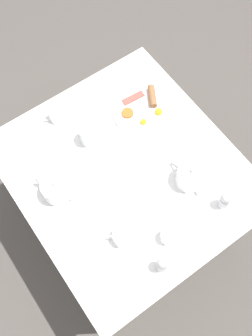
{
  "coord_description": "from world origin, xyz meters",
  "views": [
    {
      "loc": [
        -0.38,
        -0.54,
        2.18
      ],
      "look_at": [
        0.0,
        0.0,
        0.73
      ],
      "focal_mm": 42.0,
      "sensor_mm": 36.0,
      "label": 1
    }
  ],
  "objects_px": {
    "teacup_with_saucer_right": "(58,115)",
    "fork_by_plate": "(16,144)",
    "teapot_near": "(56,189)",
    "pepper_grinder": "(163,264)",
    "water_glass_tall": "(89,135)",
    "knife_by_plate": "(124,178)",
    "teacup_with_saucer_left": "(123,237)",
    "creamer_jug": "(168,236)",
    "salt_grinder": "(225,200)",
    "breakfast_plate": "(144,109)",
    "teapot_far": "(190,176)"
  },
  "relations": [
    {
      "from": "teapot_near",
      "to": "teacup_with_saucer_left",
      "type": "distance_m",
      "value": 0.32
    },
    {
      "from": "water_glass_tall",
      "to": "creamer_jug",
      "type": "distance_m",
      "value": 0.53
    },
    {
      "from": "salt_grinder",
      "to": "teacup_with_saucer_left",
      "type": "bearing_deg",
      "value": 163.97
    },
    {
      "from": "pepper_grinder",
      "to": "salt_grinder",
      "type": "bearing_deg",
      "value": 8.93
    },
    {
      "from": "teapot_far",
      "to": "pepper_grinder",
      "type": "relative_size",
      "value": 1.95
    },
    {
      "from": "breakfast_plate",
      "to": "fork_by_plate",
      "type": "bearing_deg",
      "value": 161.99
    },
    {
      "from": "teacup_with_saucer_right",
      "to": "water_glass_tall",
      "type": "xyz_separation_m",
      "value": [
        0.05,
        -0.17,
        0.02
      ]
    },
    {
      "from": "salt_grinder",
      "to": "fork_by_plate",
      "type": "relative_size",
      "value": 0.61
    },
    {
      "from": "breakfast_plate",
      "to": "knife_by_plate",
      "type": "height_order",
      "value": "breakfast_plate"
    },
    {
      "from": "teapot_near",
      "to": "water_glass_tall",
      "type": "bearing_deg",
      "value": 88.39
    },
    {
      "from": "teapot_near",
      "to": "teacup_with_saucer_left",
      "type": "bearing_deg",
      "value": -11.41
    },
    {
      "from": "breakfast_plate",
      "to": "teacup_with_saucer_right",
      "type": "xyz_separation_m",
      "value": [
        -0.33,
        0.18,
        0.02
      ]
    },
    {
      "from": "creamer_jug",
      "to": "knife_by_plate",
      "type": "height_order",
      "value": "creamer_jug"
    },
    {
      "from": "teapot_far",
      "to": "salt_grinder",
      "type": "height_order",
      "value": "teapot_far"
    },
    {
      "from": "water_glass_tall",
      "to": "salt_grinder",
      "type": "height_order",
      "value": "salt_grinder"
    },
    {
      "from": "teacup_with_saucer_left",
      "to": "salt_grinder",
      "type": "relative_size",
      "value": 1.54
    },
    {
      "from": "water_glass_tall",
      "to": "fork_by_plate",
      "type": "relative_size",
      "value": 0.55
    },
    {
      "from": "fork_by_plate",
      "to": "knife_by_plate",
      "type": "height_order",
      "value": "same"
    },
    {
      "from": "teacup_with_saucer_left",
      "to": "knife_by_plate",
      "type": "bearing_deg",
      "value": 53.4
    },
    {
      "from": "teacup_with_saucer_left",
      "to": "creamer_jug",
      "type": "distance_m",
      "value": 0.17
    },
    {
      "from": "breakfast_plate",
      "to": "pepper_grinder",
      "type": "bearing_deg",
      "value": -121.07
    },
    {
      "from": "salt_grinder",
      "to": "fork_by_plate",
      "type": "distance_m",
      "value": 0.89
    },
    {
      "from": "teapot_near",
      "to": "knife_by_plate",
      "type": "xyz_separation_m",
      "value": [
        0.25,
        -0.1,
        -0.04
      ]
    },
    {
      "from": "pepper_grinder",
      "to": "creamer_jug",
      "type": "bearing_deg",
      "value": 40.03
    },
    {
      "from": "breakfast_plate",
      "to": "teacup_with_saucer_left",
      "type": "xyz_separation_m",
      "value": [
        -0.41,
        -0.42,
        0.02
      ]
    },
    {
      "from": "teapot_near",
      "to": "knife_by_plate",
      "type": "bearing_deg",
      "value": 38.27
    },
    {
      "from": "teapot_far",
      "to": "pepper_grinder",
      "type": "distance_m",
      "value": 0.37
    },
    {
      "from": "creamer_jug",
      "to": "fork_by_plate",
      "type": "relative_size",
      "value": 0.5
    },
    {
      "from": "breakfast_plate",
      "to": "teacup_with_saucer_right",
      "type": "distance_m",
      "value": 0.38
    },
    {
      "from": "water_glass_tall",
      "to": "knife_by_plate",
      "type": "bearing_deg",
      "value": -85.38
    },
    {
      "from": "teapot_far",
      "to": "teacup_with_saucer_right",
      "type": "distance_m",
      "value": 0.62
    },
    {
      "from": "breakfast_plate",
      "to": "teapot_near",
      "type": "relative_size",
      "value": 1.55
    },
    {
      "from": "teacup_with_saucer_right",
      "to": "fork_by_plate",
      "type": "distance_m",
      "value": 0.22
    },
    {
      "from": "teapot_near",
      "to": "teapot_far",
      "type": "bearing_deg",
      "value": 30.38
    },
    {
      "from": "knife_by_plate",
      "to": "fork_by_plate",
      "type": "bearing_deg",
      "value": 126.17
    },
    {
      "from": "pepper_grinder",
      "to": "knife_by_plate",
      "type": "distance_m",
      "value": 0.39
    },
    {
      "from": "knife_by_plate",
      "to": "teacup_with_saucer_right",
      "type": "bearing_deg",
      "value": 100.05
    },
    {
      "from": "creamer_jug",
      "to": "breakfast_plate",
      "type": "bearing_deg",
      "value": 62.52
    },
    {
      "from": "salt_grinder",
      "to": "teapot_near",
      "type": "bearing_deg",
      "value": 140.19
    },
    {
      "from": "salt_grinder",
      "to": "knife_by_plate",
      "type": "relative_size",
      "value": 0.52
    },
    {
      "from": "teapot_far",
      "to": "creamer_jug",
      "type": "relative_size",
      "value": 2.39
    },
    {
      "from": "teapot_near",
      "to": "water_glass_tall",
      "type": "xyz_separation_m",
      "value": [
        0.24,
        0.13,
        -0.0
      ]
    },
    {
      "from": "teacup_with_saucer_left",
      "to": "water_glass_tall",
      "type": "relative_size",
      "value": 1.69
    },
    {
      "from": "teacup_with_saucer_left",
      "to": "creamer_jug",
      "type": "relative_size",
      "value": 1.88
    },
    {
      "from": "teacup_with_saucer_left",
      "to": "teacup_with_saucer_right",
      "type": "bearing_deg",
      "value": 82.36
    },
    {
      "from": "teapot_near",
      "to": "teacup_with_saucer_left",
      "type": "relative_size",
      "value": 1.15
    },
    {
      "from": "teacup_with_saucer_left",
      "to": "knife_by_plate",
      "type": "xyz_separation_m",
      "value": [
        0.15,
        0.2,
        -0.02
      ]
    },
    {
      "from": "teapot_near",
      "to": "pepper_grinder",
      "type": "bearing_deg",
      "value": -11.48
    },
    {
      "from": "fork_by_plate",
      "to": "knife_by_plate",
      "type": "bearing_deg",
      "value": -53.83
    },
    {
      "from": "teapot_near",
      "to": "pepper_grinder",
      "type": "distance_m",
      "value": 0.5
    }
  ]
}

